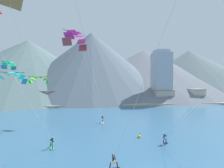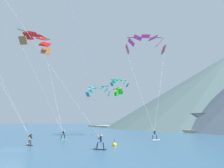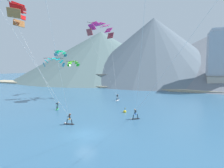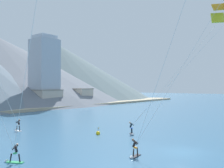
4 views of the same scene
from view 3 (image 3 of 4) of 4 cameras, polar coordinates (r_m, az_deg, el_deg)
The scene contains 20 objects.
ground_plane at distance 23.46m, azimuth -8.61°, elevation -15.99°, with size 400.00×400.00×0.00m, color #336084.
kitesurfer_near_lead at distance 29.52m, azimuth 7.25°, elevation -10.35°, with size 1.58×1.44×1.74m.
kitesurfer_near_trail at distance 27.70m, azimuth -14.12°, elevation -11.64°, with size 1.78×0.67×1.68m.
kitesurfer_mid_center at distance 45.07m, azimuth 1.89°, elevation -4.73°, with size 0.60×1.77×1.76m.
kitesurfer_far_left at distance 37.61m, azimuth -17.36°, elevation -7.19°, with size 1.16×1.73×1.62m.
parafoil_kite_mid_center at distance 50.02m, azimuth -3.74°, elevation 17.62°, with size 8.41×8.26×19.10m.
parafoil_kite_far_left at distance 37.80m, azimuth -28.25°, elevation 19.83°, with size 7.84×7.94×18.39m.
parafoil_kite_distant_high_outer at distance 50.81m, azimuth -12.61°, elevation 6.78°, with size 4.46×2.09×1.62m.
parafoil_kite_distant_low_drift at distance 50.93m, azimuth -18.42°, elevation 7.07°, with size 4.77×5.18×2.45m.
parafoil_kite_distant_mid_solo at distance 59.68m, azimuth -16.44°, elevation 9.76°, with size 1.43×5.18×1.90m.
race_marker_buoy at distance 33.59m, azimuth 4.17°, elevation -8.98°, with size 0.56×0.56×1.02m.
shoreline_strip at distance 70.32m, azimuth 12.76°, elevation -1.28°, with size 180.00×10.00×0.70m, color tan.
shore_building_harbour_front at distance 74.22m, azimuth 14.55°, elevation 0.51°, with size 6.74×5.05×4.47m.
shore_building_promenade_mid at distance 73.30m, azimuth 31.34°, elevation 0.19°, with size 7.94×6.57×5.44m.
shore_building_quay_west at distance 74.27m, azimuth 8.39°, elevation 0.77°, with size 6.81×4.18×4.81m.
shore_building_old_town at distance 81.04m, azimuth -2.55°, elevation 1.41°, with size 7.99×5.06×5.34m.
highrise_tower at distance 73.82m, azimuth 31.32°, elevation 6.49°, with size 7.00×7.00×21.99m.
mountain_peak_west_ridge at distance 129.05m, azimuth -3.55°, elevation 9.30°, with size 115.88×115.88×33.88m.
mountain_peak_east_shoulder at distance 110.18m, azimuth 13.28°, elevation 10.80°, with size 92.95×92.95×37.73m.
mountain_peak_far_spur at distance 124.82m, azimuth 31.29°, elevation 7.79°, with size 121.99×121.99×30.23m.
Camera 3 is at (11.25, -18.70, 8.61)m, focal length 28.00 mm.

